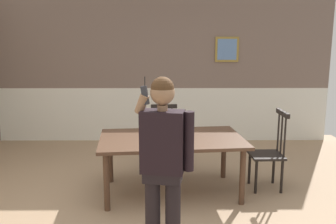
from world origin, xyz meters
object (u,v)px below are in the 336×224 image
at_px(chair_by_doorway, 165,139).
at_px(person_figure, 163,156).
at_px(chair_near_window, 269,153).
at_px(dining_table, 171,143).

height_order(chair_by_doorway, person_figure, person_figure).
bearing_deg(person_figure, chair_by_doorway, -80.08).
distance_m(chair_near_window, person_figure, 2.08).
relative_size(dining_table, chair_near_window, 1.81).
bearing_deg(chair_by_doorway, dining_table, 91.88).
distance_m(chair_by_doorway, person_figure, 2.34).
relative_size(dining_table, person_figure, 1.16).
height_order(dining_table, person_figure, person_figure).
bearing_deg(dining_table, person_figure, -93.92).
distance_m(chair_near_window, chair_by_doorway, 1.59).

